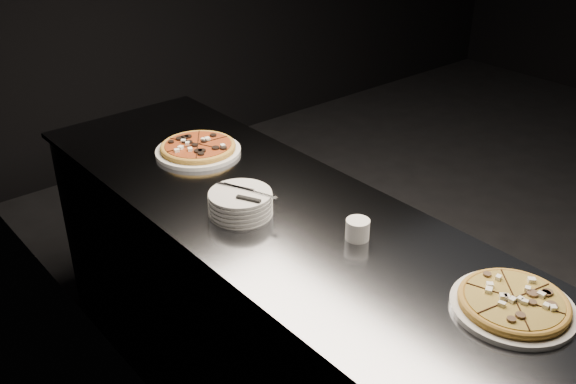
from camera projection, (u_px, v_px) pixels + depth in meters
floor at (560, 231)px, 3.82m from camera, size 5.00×5.00×0.00m
wall_left at (180, 106)px, 1.74m from camera, size 0.02×5.00×2.80m
counter at (285, 320)px, 2.40m from camera, size 0.74×2.44×0.92m
pizza_mushroom at (513, 303)px, 1.72m from camera, size 0.35×0.35×0.04m
pizza_tomato at (198, 148)px, 2.60m from camera, size 0.35×0.35×0.04m
plate_stack at (240, 203)px, 2.16m from camera, size 0.21×0.21×0.08m
cutlery at (245, 193)px, 2.13m from camera, size 0.09×0.23×0.01m
ramekin at (358, 229)px, 2.02m from camera, size 0.08×0.08×0.07m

